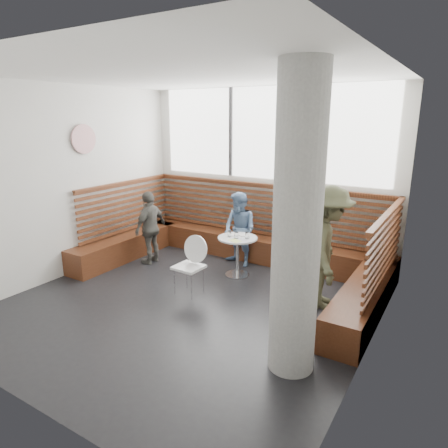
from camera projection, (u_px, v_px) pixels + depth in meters
The scene contains 15 objects.
room at pixel (186, 198), 5.45m from camera, with size 5.00×5.00×3.20m.
booth at pixel (246, 246), 7.21m from camera, with size 5.00×2.50×1.44m.
concrete_column at pixel (297, 227), 4.01m from camera, with size 0.50×0.50×3.20m, color gray.
wall_art at pixel (84, 139), 6.83m from camera, with size 0.50×0.50×0.03m, color white.
cafe_table at pixel (237, 248), 6.82m from camera, with size 0.67×0.67×0.69m.
cafe_chair at pixel (191, 260), 6.14m from camera, with size 0.43×0.42×0.91m.
adult_man at pixel (328, 248), 5.62m from camera, with size 1.15×0.66×1.77m, color #454830.
child_back at pixel (240, 229), 7.28m from camera, with size 0.66×0.52×1.36m, color #5F7EA5.
child_left at pixel (150, 227), 7.41m from camera, with size 0.80×0.33×1.36m, color #595851.
plate_near at pixel (234, 235), 6.90m from camera, with size 0.18×0.18×0.01m, color white.
plate_far at pixel (244, 235), 6.87m from camera, with size 0.20×0.20×0.01m, color white.
glass_left at pixel (229, 234), 6.78m from camera, with size 0.07×0.07×0.10m, color white.
glass_mid at pixel (236, 235), 6.70m from camera, with size 0.07×0.07×0.10m, color white.
glass_right at pixel (247, 235), 6.68m from camera, with size 0.07×0.07×0.11m, color white.
menu_card at pixel (235, 241), 6.57m from camera, with size 0.20×0.14×0.00m, color #A5C64C.
Camera 1 is at (3.25, -4.28, 2.68)m, focal length 32.00 mm.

